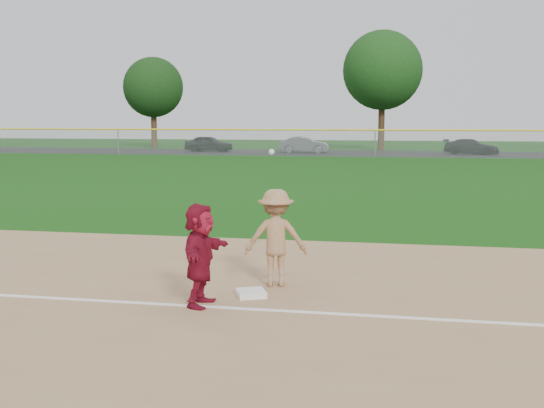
% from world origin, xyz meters
% --- Properties ---
extents(ground, '(160.00, 160.00, 0.00)m').
position_xyz_m(ground, '(0.00, 0.00, 0.00)').
color(ground, '#13480D').
rests_on(ground, ground).
extents(foul_line, '(60.00, 0.10, 0.01)m').
position_xyz_m(foul_line, '(0.00, -0.80, 0.03)').
color(foul_line, white).
rests_on(foul_line, infield_dirt).
extents(parking_asphalt, '(120.00, 10.00, 0.01)m').
position_xyz_m(parking_asphalt, '(0.00, 46.00, 0.01)').
color(parking_asphalt, black).
rests_on(parking_asphalt, ground).
extents(first_base, '(0.57, 0.57, 0.10)m').
position_xyz_m(first_base, '(-0.03, -0.07, 0.07)').
color(first_base, white).
rests_on(first_base, infield_dirt).
extents(base_runner, '(0.52, 1.46, 1.55)m').
position_xyz_m(base_runner, '(-0.65, -0.73, 0.80)').
color(base_runner, maroon).
rests_on(base_runner, infield_dirt).
extents(car_left, '(4.12, 1.78, 1.38)m').
position_xyz_m(car_left, '(-14.31, 45.83, 0.70)').
color(car_left, black).
rests_on(car_left, parking_asphalt).
extents(car_mid, '(4.19, 1.80, 1.34)m').
position_xyz_m(car_mid, '(-6.06, 45.65, 0.68)').
color(car_mid, '#525459').
rests_on(car_mid, parking_asphalt).
extents(car_right, '(4.49, 2.52, 1.23)m').
position_xyz_m(car_right, '(7.28, 45.48, 0.62)').
color(car_right, black).
rests_on(car_right, parking_asphalt).
extents(first_base_play, '(1.15, 0.80, 2.30)m').
position_xyz_m(first_base_play, '(0.22, 0.71, 0.84)').
color(first_base_play, gray).
rests_on(first_base_play, infield_dirt).
extents(outfield_fence, '(110.00, 0.12, 110.00)m').
position_xyz_m(outfield_fence, '(0.00, 40.00, 1.96)').
color(outfield_fence, '#999EA0').
rests_on(outfield_fence, ground).
extents(tree_1, '(5.80, 5.80, 8.75)m').
position_xyz_m(tree_1, '(-22.00, 53.00, 5.83)').
color(tree_1, '#3E2616').
rests_on(tree_1, ground).
extents(tree_2, '(7.00, 7.00, 10.58)m').
position_xyz_m(tree_2, '(0.00, 51.50, 7.06)').
color(tree_2, '#342212').
rests_on(tree_2, ground).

